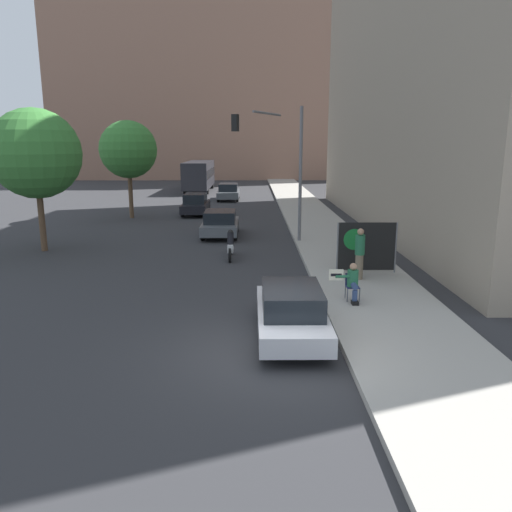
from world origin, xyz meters
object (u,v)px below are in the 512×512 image
(traffic_light_pole, at_px, (277,151))
(car_on_road_midblock, at_px, (196,204))
(jogger_on_sidewalk, at_px, (360,253))
(motorcycle_on_road, at_px, (231,246))
(parked_car_curbside, at_px, (291,312))
(car_on_road_distant, at_px, (228,192))
(street_tree_midblock, at_px, (128,150))
(protest_banner, at_px, (366,246))
(street_tree_near_curb, at_px, (36,154))
(car_on_road_nearest, at_px, (220,223))
(city_bus_on_road, at_px, (199,174))
(seated_protester, at_px, (352,281))

(traffic_light_pole, height_order, car_on_road_midblock, traffic_light_pole)
(jogger_on_sidewalk, bearing_deg, motorcycle_on_road, -48.63)
(parked_car_curbside, xyz_separation_m, motorcycle_on_road, (-1.94, 9.14, -0.14))
(car_on_road_distant, bearing_deg, street_tree_midblock, -119.34)
(jogger_on_sidewalk, distance_m, protest_banner, 0.98)
(street_tree_near_curb, bearing_deg, car_on_road_nearest, 24.74)
(city_bus_on_road, bearing_deg, traffic_light_pole, -76.38)
(car_on_road_nearest, relative_size, motorcycle_on_road, 1.91)
(city_bus_on_road, bearing_deg, car_on_road_midblock, -85.00)
(motorcycle_on_road, relative_size, street_tree_near_curb, 0.33)
(car_on_road_nearest, distance_m, city_bus_on_road, 26.54)
(seated_protester, bearing_deg, motorcycle_on_road, 138.43)
(seated_protester, xyz_separation_m, street_tree_midblock, (-11.20, 18.83, 3.72))
(seated_protester, distance_m, protest_banner, 3.63)
(traffic_light_pole, distance_m, car_on_road_midblock, 11.98)
(jogger_on_sidewalk, relative_size, motorcycle_on_road, 0.84)
(motorcycle_on_road, bearing_deg, street_tree_midblock, 120.48)
(car_on_road_nearest, relative_size, car_on_road_distant, 0.92)
(motorcycle_on_road, xyz_separation_m, street_tree_near_curb, (-8.81, 1.65, 3.91))
(city_bus_on_road, bearing_deg, car_on_road_distant, -68.17)
(protest_banner, xyz_separation_m, street_tree_midblock, (-12.37, 15.42, 3.34))
(car_on_road_distant, relative_size, motorcycle_on_road, 2.08)
(parked_car_curbside, distance_m, car_on_road_midblock, 23.48)
(seated_protester, relative_size, city_bus_on_road, 0.11)
(seated_protester, relative_size, car_on_road_distant, 0.26)
(protest_banner, height_order, parked_car_curbside, protest_banner)
(car_on_road_midblock, bearing_deg, parked_car_curbside, -77.77)
(motorcycle_on_road, bearing_deg, street_tree_near_curb, 169.40)
(car_on_road_nearest, distance_m, street_tree_near_curb, 9.62)
(jogger_on_sidewalk, bearing_deg, protest_banner, -123.83)
(protest_banner, bearing_deg, motorcycle_on_road, 148.16)
(car_on_road_midblock, bearing_deg, street_tree_midblock, -158.85)
(protest_banner, height_order, street_tree_near_curb, street_tree_near_curb)
(seated_protester, distance_m, car_on_road_nearest, 12.91)
(car_on_road_midblock, relative_size, car_on_road_distant, 0.99)
(car_on_road_nearest, xyz_separation_m, car_on_road_distant, (-0.35, 17.61, 0.03))
(parked_car_curbside, relative_size, car_on_road_nearest, 1.01)
(car_on_road_nearest, bearing_deg, protest_banner, -55.19)
(car_on_road_distant, bearing_deg, motorcycle_on_road, -87.19)
(car_on_road_nearest, xyz_separation_m, city_bus_on_road, (-3.81, 26.25, 1.07))
(car_on_road_midblock, distance_m, city_bus_on_road, 17.89)
(protest_banner, xyz_separation_m, car_on_road_nearest, (-5.96, 8.58, -0.48))
(jogger_on_sidewalk, height_order, street_tree_near_curb, street_tree_near_curb)
(car_on_road_distant, distance_m, city_bus_on_road, 9.36)
(traffic_light_pole, height_order, car_on_road_nearest, traffic_light_pole)
(car_on_road_distant, bearing_deg, car_on_road_nearest, -88.85)
(seated_protester, bearing_deg, jogger_on_sidewalk, 90.87)
(traffic_light_pole, height_order, car_on_road_distant, traffic_light_pole)
(car_on_road_nearest, xyz_separation_m, street_tree_midblock, (-6.41, 6.84, 3.82))
(city_bus_on_road, distance_m, street_tree_near_curb, 30.37)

